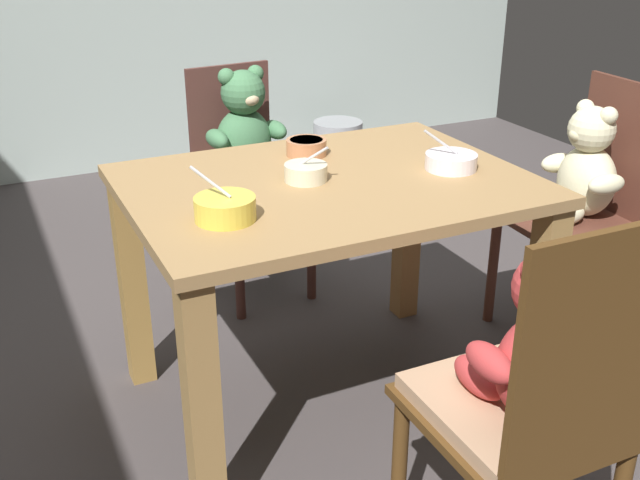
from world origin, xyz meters
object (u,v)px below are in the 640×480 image
Objects in this scene: porridge_bowl_cream_center at (306,172)px; teddy_chair_near_right at (582,184)px; dining_table at (328,227)px; porridge_bowl_yellow_near_left at (225,208)px; porridge_bowl_terracotta_far_center at (306,147)px; metal_pail at (338,140)px; teddy_chair_near_front at (533,380)px; teddy_chair_far_center at (247,151)px; porridge_bowl_white_near_right at (451,161)px.

teddy_chair_near_right is at bearing -0.53° from porridge_bowl_cream_center.
porridge_bowl_yellow_near_left is (-0.35, -0.15, 0.17)m from dining_table.
porridge_bowl_terracotta_far_center is 0.41× the size of metal_pail.
dining_table is 1.23× the size of teddy_chair_near_right.
porridge_bowl_yellow_near_left is at bearing 31.70° from teddy_chair_near_front.
teddy_chair_near_right reaches higher than dining_table.
porridge_bowl_terracotta_far_center is 2.29m from metal_pail.
teddy_chair_near_right is at bearing -13.45° from porridge_bowl_terracotta_far_center.
dining_table is 9.00× the size of porridge_bowl_terracotta_far_center.
teddy_chair_far_center is 1.06m from porridge_bowl_yellow_near_left.
porridge_bowl_cream_center reaches higher than metal_pail.
metal_pail is at bearing -91.59° from teddy_chair_near_right.
porridge_bowl_terracotta_far_center is 1.03× the size of porridge_bowl_cream_center.
dining_table is 0.42m from porridge_bowl_yellow_near_left.
metal_pail is (1.07, 2.96, -0.44)m from teddy_chair_near_front.
teddy_chair_far_center is 0.94m from porridge_bowl_white_near_right.
dining_table is 0.96m from teddy_chair_near_right.
porridge_bowl_yellow_near_left reaches higher than porridge_bowl_cream_center.
dining_table is 0.82m from teddy_chair_near_front.
porridge_bowl_terracotta_far_center is at bearing -10.59° from teddy_chair_near_right.
teddy_chair_near_right is at bearing 0.70° from dining_table.
teddy_chair_far_center is at bearing 88.06° from porridge_bowl_terracotta_far_center.
teddy_chair_near_front reaches higher than dining_table.
metal_pail is at bearing 136.08° from teddy_chair_far_center.
porridge_bowl_terracotta_far_center is (0.04, 0.23, 0.16)m from dining_table.
teddy_chair_near_front is 0.86m from porridge_bowl_cream_center.
porridge_bowl_yellow_near_left is (-0.39, -0.38, 0.01)m from porridge_bowl_terracotta_far_center.
porridge_bowl_yellow_near_left reaches higher than dining_table.
metal_pail is (1.08, 1.92, -0.63)m from porridge_bowl_terracotta_far_center.
teddy_chair_near_right is at bearing -94.45° from metal_pail.
porridge_bowl_white_near_right is 0.71m from porridge_bowl_yellow_near_left.
teddy_chair_near_front is 1.22m from teddy_chair_near_right.
teddy_chair_near_front is at bearing 45.34° from teddy_chair_near_right.
dining_table is 7.10× the size of porridge_bowl_white_near_right.
metal_pail is at bearing 57.39° from porridge_bowl_yellow_near_left.
porridge_bowl_white_near_right is 0.42m from porridge_bowl_cream_center.
dining_table is 0.29m from porridge_bowl_terracotta_far_center.
teddy_chair_near_front is (-0.00, -1.62, -0.02)m from teddy_chair_far_center.
teddy_chair_near_right is 0.96m from porridge_bowl_terracotta_far_center.
teddy_chair_far_center reaches higher than porridge_bowl_yellow_near_left.
porridge_bowl_cream_center is (-0.12, -0.79, 0.18)m from teddy_chair_far_center.
teddy_chair_far_center is (0.06, 0.81, -0.01)m from dining_table.
teddy_chair_far_center is 1.20m from teddy_chair_near_right.
porridge_bowl_terracotta_far_center is at bearing 1.21° from teddy_chair_near_front.
teddy_chair_near_right is 7.33× the size of porridge_bowl_terracotta_far_center.
porridge_bowl_cream_center reaches higher than dining_table.
porridge_bowl_yellow_near_left is 0.51× the size of metal_pail.
porridge_bowl_white_near_right reaches higher than porridge_bowl_terracotta_far_center.
teddy_chair_near_front is (0.06, -0.81, -0.03)m from dining_table.
teddy_chair_near_front is 7.87× the size of porridge_bowl_cream_center.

